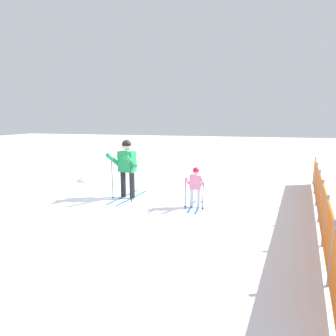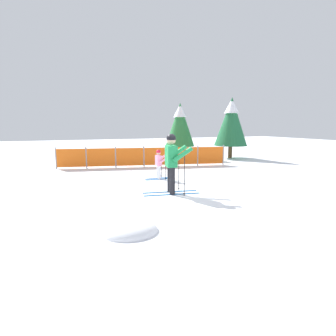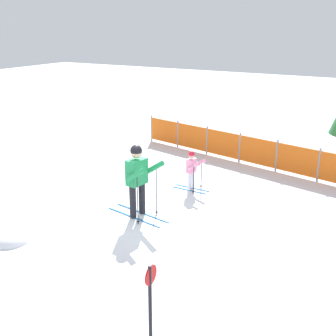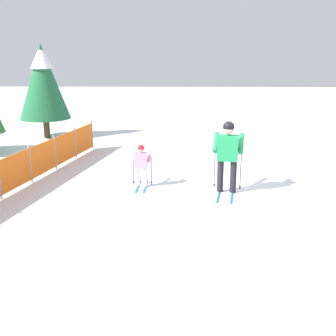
{
  "view_description": "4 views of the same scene",
  "coord_description": "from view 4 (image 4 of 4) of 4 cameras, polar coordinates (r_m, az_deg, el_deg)",
  "views": [
    {
      "loc": [
        6.91,
        3.24,
        2.33
      ],
      "look_at": [
        -0.33,
        1.35,
        0.94
      ],
      "focal_mm": 28.0,
      "sensor_mm": 36.0,
      "label": 1
    },
    {
      "loc": [
        -3.04,
        -6.79,
        2.0
      ],
      "look_at": [
        -0.01,
        0.8,
        0.65
      ],
      "focal_mm": 28.0,
      "sensor_mm": 36.0,
      "label": 2
    },
    {
      "loc": [
        4.94,
        -7.44,
        4.37
      ],
      "look_at": [
        0.03,
        1.24,
        0.9
      ],
      "focal_mm": 45.0,
      "sensor_mm": 36.0,
      "label": 3
    },
    {
      "loc": [
        -9.98,
        1.36,
        3.37
      ],
      "look_at": [
        -0.31,
        1.57,
        0.64
      ],
      "focal_mm": 45.0,
      "sensor_mm": 36.0,
      "label": 4
    }
  ],
  "objects": [
    {
      "name": "ground_plane",
      "position": [
        10.62,
        8.52,
        -2.92
      ],
      "size": [
        60.0,
        60.0,
        0.0
      ],
      "primitive_type": "plane",
      "color": "white"
    },
    {
      "name": "conifer_near",
      "position": [
        17.14,
        -16.58,
        11.31
      ],
      "size": [
        1.95,
        1.95,
        3.61
      ],
      "color": "#4C3823",
      "rests_on": "ground_plane"
    },
    {
      "name": "skier_adult",
      "position": [
        10.18,
        8.1,
        2.41
      ],
      "size": [
        1.69,
        0.82,
        1.75
      ],
      "rotation": [
        0.0,
        0.0,
        -0.17
      ],
      "color": "#1966B2",
      "rests_on": "ground_plane"
    },
    {
      "name": "skier_child",
      "position": [
        10.59,
        -3.62,
        0.79
      ],
      "size": [
        1.03,
        0.53,
        1.1
      ],
      "rotation": [
        0.0,
        0.0,
        -0.02
      ],
      "color": "#1966B2",
      "rests_on": "ground_plane"
    },
    {
      "name": "safety_fence",
      "position": [
        11.51,
        -18.17,
        0.51
      ],
      "size": [
        7.84,
        1.76,
        1.0
      ],
      "rotation": [
        0.0,
        0.0,
        -0.22
      ],
      "color": "gray",
      "rests_on": "ground_plane"
    }
  ]
}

